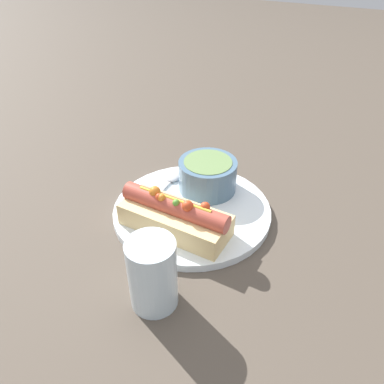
{
  "coord_description": "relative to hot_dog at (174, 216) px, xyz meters",
  "views": [
    {
      "loc": [
        0.21,
        -0.43,
        0.39
      ],
      "look_at": [
        0.0,
        0.0,
        0.04
      ],
      "focal_mm": 35.0,
      "sensor_mm": 36.0,
      "label": 1
    }
  ],
  "objects": [
    {
      "name": "spoon",
      "position": [
        -0.07,
        0.1,
        -0.02
      ],
      "size": [
        0.03,
        0.14,
        0.01
      ],
      "rotation": [
        0.0,
        0.0,
        1.55
      ],
      "color": "#B7B7BC",
      "rests_on": "dinner_plate"
    },
    {
      "name": "drinking_glass",
      "position": [
        0.04,
        -0.12,
        0.01
      ],
      "size": [
        0.06,
        0.06,
        0.1
      ],
      "color": "silver",
      "rests_on": "ground_plane"
    },
    {
      "name": "hot_dog",
      "position": [
        0.0,
        0.0,
        0.0
      ],
      "size": [
        0.17,
        0.07,
        0.07
      ],
      "rotation": [
        0.0,
        0.0,
        -0.05
      ],
      "color": "#E5C17F",
      "rests_on": "dinner_plate"
    },
    {
      "name": "dinner_plate",
      "position": [
        0.0,
        0.06,
        -0.03
      ],
      "size": [
        0.26,
        0.26,
        0.01
      ],
      "color": "white",
      "rests_on": "ground_plane"
    },
    {
      "name": "soup_bowl",
      "position": [
        0.0,
        0.12,
        0.01
      ],
      "size": [
        0.1,
        0.1,
        0.06
      ],
      "color": "slate",
      "rests_on": "dinner_plate"
    },
    {
      "name": "ground_plane",
      "position": [
        0.0,
        0.06,
        -0.04
      ],
      "size": [
        4.0,
        4.0,
        0.0
      ],
      "primitive_type": "plane",
      "color": "#4C4238"
    }
  ]
}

